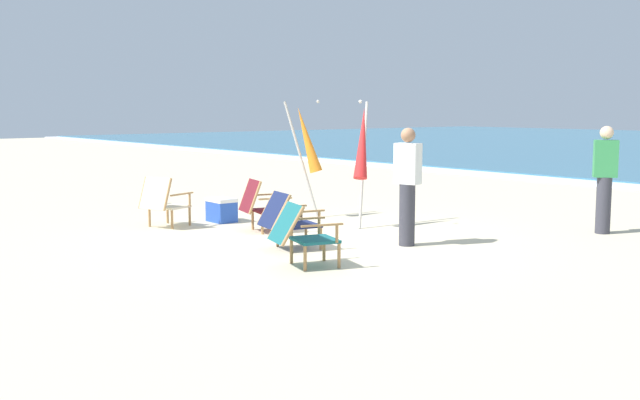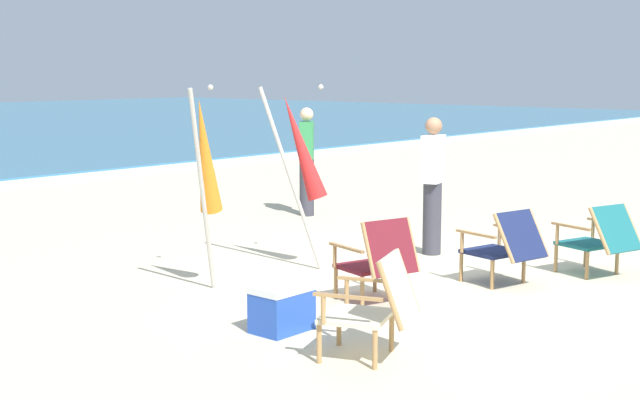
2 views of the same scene
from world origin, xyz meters
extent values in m
plane|color=beige|center=(0.00, 0.00, 0.00)|extent=(80.00, 80.00, 0.00)
cube|color=maroon|center=(-1.07, -0.17, 0.32)|extent=(0.63, 0.60, 0.04)
cube|color=maroon|center=(-1.16, -0.49, 0.56)|extent=(0.53, 0.35, 0.50)
cylinder|color=#AD7F4C|center=(-1.24, 0.10, 0.16)|extent=(0.04, 0.04, 0.32)
cylinder|color=#AD7F4C|center=(-0.79, -0.03, 0.16)|extent=(0.04, 0.04, 0.32)
cylinder|color=#AD7F4C|center=(-1.36, -0.32, 0.16)|extent=(0.04, 0.04, 0.32)
cylinder|color=#AD7F4C|center=(-0.91, -0.45, 0.16)|extent=(0.04, 0.04, 0.32)
cube|color=#AD7F4C|center=(-1.35, -0.12, 0.54)|extent=(0.18, 0.52, 0.02)
cylinder|color=#AD7F4C|center=(-1.30, 0.06, 0.43)|extent=(0.04, 0.04, 0.22)
cube|color=#AD7F4C|center=(-0.81, -0.27, 0.54)|extent=(0.18, 0.52, 0.02)
cylinder|color=#AD7F4C|center=(-0.76, -0.09, 0.43)|extent=(0.04, 0.04, 0.22)
cylinder|color=#AD7F4C|center=(-1.41, -0.42, 0.56)|extent=(0.10, 0.23, 0.50)
cylinder|color=#AD7F4C|center=(-0.92, -0.56, 0.56)|extent=(0.10, 0.23, 0.50)
cube|color=#196066|center=(1.37, -1.25, 0.32)|extent=(0.64, 0.61, 0.04)
cube|color=#196066|center=(1.26, -1.61, 0.54)|extent=(0.56, 0.43, 0.46)
cylinder|color=#AD7F4C|center=(1.21, -0.98, 0.16)|extent=(0.04, 0.04, 0.32)
cylinder|color=#AD7F4C|center=(1.65, -1.11, 0.16)|extent=(0.04, 0.04, 0.32)
cylinder|color=#AD7F4C|center=(1.08, -1.39, 0.16)|extent=(0.04, 0.04, 0.32)
cylinder|color=#AD7F4C|center=(1.53, -1.53, 0.16)|extent=(0.04, 0.04, 0.32)
cube|color=#AD7F4C|center=(1.09, -1.19, 0.54)|extent=(0.19, 0.52, 0.02)
cylinder|color=#AD7F4C|center=(1.15, -1.01, 0.43)|extent=(0.04, 0.04, 0.22)
cube|color=#AD7F4C|center=(1.63, -1.35, 0.54)|extent=(0.19, 0.52, 0.02)
cylinder|color=#AD7F4C|center=(1.68, -1.17, 0.43)|extent=(0.04, 0.04, 0.22)
cylinder|color=#AD7F4C|center=(1.01, -1.53, 0.54)|extent=(0.13, 0.30, 0.47)
cylinder|color=#AD7F4C|center=(1.50, -1.68, 0.54)|extent=(0.13, 0.30, 0.47)
cube|color=beige|center=(-2.50, -1.16, 0.32)|extent=(0.66, 0.64, 0.04)
cube|color=beige|center=(-2.38, -1.47, 0.56)|extent=(0.54, 0.38, 0.50)
cylinder|color=#AD7F4C|center=(-2.79, -1.04, 0.16)|extent=(0.04, 0.04, 0.32)
cylinder|color=#AD7F4C|center=(-2.36, -0.87, 0.16)|extent=(0.04, 0.04, 0.32)
cylinder|color=#AD7F4C|center=(-2.64, -1.45, 0.16)|extent=(0.04, 0.04, 0.32)
cylinder|color=#AD7F4C|center=(-2.20, -1.28, 0.16)|extent=(0.04, 0.04, 0.32)
cube|color=#AD7F4C|center=(-2.75, -1.28, 0.54)|extent=(0.23, 0.50, 0.02)
cylinder|color=#AD7F4C|center=(-2.82, -1.10, 0.43)|extent=(0.04, 0.04, 0.22)
cube|color=#AD7F4C|center=(-2.23, -1.08, 0.54)|extent=(0.23, 0.50, 0.02)
cylinder|color=#AD7F4C|center=(-2.30, -0.90, 0.43)|extent=(0.04, 0.04, 0.22)
cylinder|color=#AD7F4C|center=(-2.62, -1.56, 0.56)|extent=(0.12, 0.22, 0.50)
cylinder|color=#AD7F4C|center=(-2.14, -1.37, 0.56)|extent=(0.12, 0.22, 0.50)
cube|color=#19234C|center=(0.33, -0.70, 0.32)|extent=(0.61, 0.58, 0.04)
cube|color=#19234C|center=(0.25, -1.06, 0.54)|extent=(0.55, 0.39, 0.47)
cylinder|color=#AD7F4C|center=(0.15, -0.44, 0.16)|extent=(0.04, 0.04, 0.32)
cylinder|color=#AD7F4C|center=(0.61, -0.54, 0.16)|extent=(0.04, 0.04, 0.32)
cylinder|color=#AD7F4C|center=(0.06, -0.86, 0.16)|extent=(0.04, 0.04, 0.32)
cylinder|color=#AD7F4C|center=(0.51, -0.96, 0.16)|extent=(0.04, 0.04, 0.32)
cube|color=#AD7F4C|center=(0.05, -0.66, 0.54)|extent=(0.15, 0.52, 0.02)
cylinder|color=#AD7F4C|center=(0.09, -0.47, 0.43)|extent=(0.04, 0.04, 0.22)
cube|color=#AD7F4C|center=(0.60, -0.78, 0.54)|extent=(0.15, 0.52, 0.02)
cylinder|color=#AD7F4C|center=(0.64, -0.59, 0.43)|extent=(0.04, 0.04, 0.22)
cylinder|color=#AD7F4C|center=(0.00, -1.00, 0.54)|extent=(0.10, 0.30, 0.47)
cylinder|color=#AD7F4C|center=(0.50, -1.12, 0.54)|extent=(0.10, 0.30, 0.47)
cylinder|color=#B7B2A8|center=(-0.57, 1.30, 1.00)|extent=(0.47, 0.57, 2.01)
cone|color=red|center=(-0.50, 1.21, 1.35)|extent=(0.53, 0.58, 1.17)
sphere|color=#B7B2A8|center=(-0.37, 1.04, 1.99)|extent=(0.06, 0.06, 0.06)
cylinder|color=#B7B2A8|center=(-1.99, 1.14, 1.00)|extent=(0.59, 0.37, 2.02)
cone|color=orange|center=(-1.90, 1.19, 1.35)|extent=(0.59, 0.47, 1.17)
sphere|color=#B7B2A8|center=(-1.72, 1.29, 2.01)|extent=(0.06, 0.06, 0.06)
cylinder|color=#383842|center=(2.29, 3.62, 0.43)|extent=(0.22, 0.22, 0.86)
cube|color=#338C4C|center=(2.29, 3.62, 1.14)|extent=(0.39, 0.37, 0.56)
sphere|color=beige|center=(2.29, 3.62, 1.53)|extent=(0.20, 0.20, 0.20)
cylinder|color=#383842|center=(1.12, 0.58, 0.43)|extent=(0.22, 0.22, 0.86)
cube|color=white|center=(1.12, 0.58, 1.14)|extent=(0.38, 0.28, 0.56)
sphere|color=#9E7051|center=(1.12, 0.58, 1.53)|extent=(0.20, 0.20, 0.20)
cube|color=blue|center=(-2.37, -0.26, 0.17)|extent=(0.48, 0.34, 0.34)
cube|color=white|center=(-2.37, -0.26, 0.37)|extent=(0.49, 0.35, 0.06)
camera|label=1|loc=(8.30, -6.80, 1.90)|focal=42.00mm
camera|label=2|loc=(-7.63, -5.25, 2.16)|focal=50.00mm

